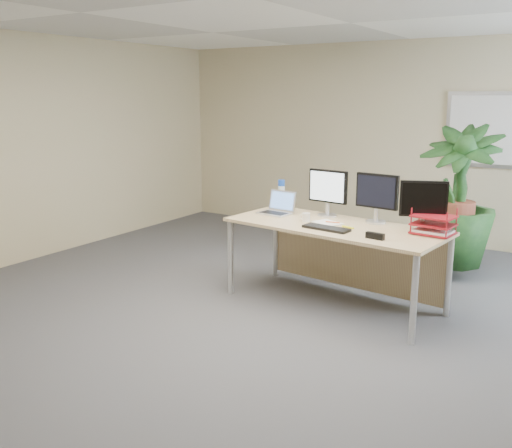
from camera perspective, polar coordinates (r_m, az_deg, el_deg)
The scene contains 17 objects.
floor at distance 4.88m, azimuth -1.06°, elevation -11.22°, with size 8.00×8.00×0.00m, color #434348.
back_wall at distance 8.13m, azimuth 14.62°, elevation 7.93°, with size 7.00×0.04×2.70m, color #C7BA8D.
whiteboard at distance 7.80m, azimuth 23.13°, elevation 8.61°, with size 1.30×0.04×0.95m.
desk at distance 5.55m, azimuth 8.45°, elevation -1.56°, with size 2.14×1.09×0.79m.
floor_plant at distance 6.58m, azimuth 19.36°, elevation 1.27°, with size 0.84×0.84×1.50m, color #133416.
monitor_left at distance 5.73m, azimuth 7.19°, elevation 3.40°, with size 0.42×0.19×0.47m.
monitor_right at distance 5.50m, azimuth 11.99°, elevation 2.85°, with size 0.43×0.19×0.47m.
monitor_dark at distance 5.25m, azimuth 16.40°, elevation 2.05°, with size 0.40×0.19×0.46m.
laptop at distance 5.87m, azimuth 2.20°, elevation 1.62°, with size 0.35×0.31×0.23m.
keyboard at distance 5.21m, azimuth 7.04°, elevation -0.42°, with size 0.44×0.15×0.02m, color black.
coffee_mug at distance 5.51m, azimuth 5.00°, elevation 0.67°, with size 0.11×0.08×0.09m.
spiral_notebook at distance 5.45m, azimuth 7.16°, elevation 0.10°, with size 0.26×0.19×0.01m, color white.
orange_pen at distance 5.44m, azimuth 7.67°, elevation 0.19°, with size 0.01×0.01×0.14m, color #E85819.
yellow_highlighter at distance 5.29m, azimuth 9.19°, elevation -0.32°, with size 0.02×0.02×0.13m, color #F2F91A.
water_bottle at distance 6.15m, azimuth 2.56°, elevation 2.97°, with size 0.08×0.08×0.31m.
letter_tray at distance 5.21m, azimuth 17.31°, elevation -0.21°, with size 0.37×0.30×0.16m.
stapler at distance 4.94m, azimuth 11.82°, elevation -1.17°, with size 0.16×0.04×0.05m, color black.
Camera 1 is at (2.43, -3.73, 1.99)m, focal length 40.00 mm.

